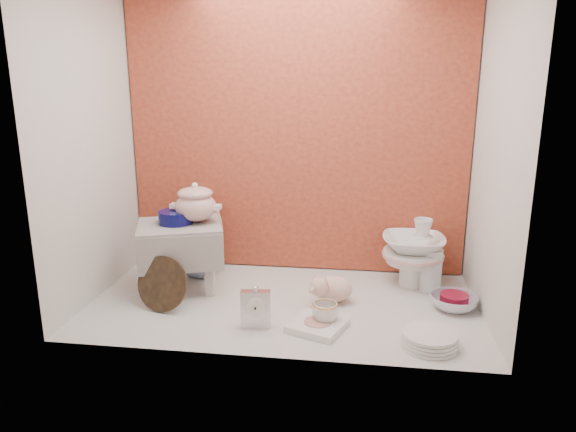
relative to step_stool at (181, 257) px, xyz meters
name	(u,v)px	position (x,y,z in m)	size (l,w,h in m)	color
ground	(283,303)	(0.53, -0.10, -0.17)	(1.80, 1.80, 0.00)	silver
niche_shell	(288,100)	(0.53, 0.08, 0.76)	(1.86, 1.03, 1.53)	#C05430
step_stool	(181,257)	(0.00, 0.00, 0.00)	(0.40, 0.34, 0.34)	silver
soup_tureen	(196,202)	(0.07, 0.04, 0.27)	(0.24, 0.24, 0.20)	white
cobalt_bowl	(176,217)	(-0.02, 0.01, 0.20)	(0.17, 0.17, 0.06)	#090A48
floral_platter	(191,229)	(-0.06, 0.34, 0.05)	(0.43, 0.10, 0.43)	beige
blue_white_vase	(200,255)	(0.03, 0.20, -0.05)	(0.22, 0.22, 0.23)	silver
lacquer_tray	(162,284)	(-0.01, -0.25, -0.04)	(0.26, 0.09, 0.25)	black
mantel_clock	(256,307)	(0.45, -0.36, -0.08)	(0.13, 0.04, 0.18)	silver
plush_pig	(333,289)	(0.76, -0.06, -0.10)	(0.23, 0.16, 0.14)	beige
teacup_saucer	(325,324)	(0.74, -0.30, -0.16)	(0.18, 0.18, 0.01)	white
gold_rim_teacup	(325,313)	(0.74, -0.30, -0.11)	(0.11, 0.11, 0.09)	white
lattice_dish	(318,325)	(0.71, -0.34, -0.15)	(0.21, 0.21, 0.03)	white
dinner_plate_stack	(429,339)	(1.16, -0.43, -0.14)	(0.23, 0.23, 0.06)	white
crystal_bowl	(454,302)	(1.31, -0.06, -0.14)	(0.21, 0.21, 0.07)	silver
clear_glass_vase	(431,270)	(1.23, 0.16, -0.06)	(0.11, 0.11, 0.21)	silver
porcelain_tower	(413,252)	(1.14, 0.21, 0.01)	(0.31, 0.31, 0.35)	white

